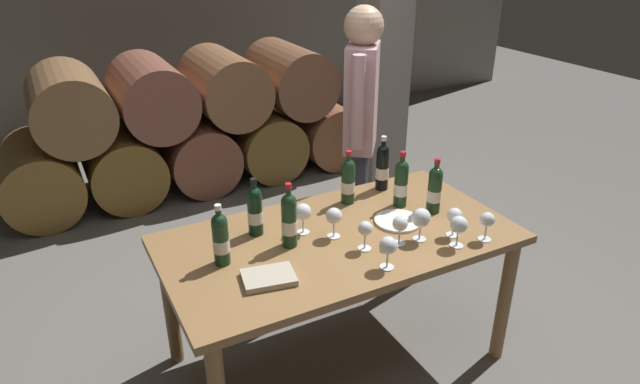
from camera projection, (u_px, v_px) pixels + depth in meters
ground_plane at (337, 357)px, 3.01m from camera, size 14.00×14.00×0.00m
cellar_back_wall at (140, 2)px, 5.74m from camera, size 10.00×0.24×2.80m
barrel_stack at (192, 125)px, 4.84m from camera, size 3.12×0.90×1.15m
stone_pillar at (384, 43)px, 4.27m from camera, size 0.32×0.32×2.60m
dining_table at (339, 252)px, 2.72m from camera, size 1.70×0.90×0.76m
wine_bottle_0 at (435, 189)px, 2.85m from camera, size 0.07×0.07×0.30m
wine_bottle_1 at (401, 183)px, 2.91m from camera, size 0.07×0.07×0.31m
wine_bottle_2 at (382, 167)px, 3.10m from camera, size 0.07×0.07×0.32m
wine_bottle_3 at (348, 181)px, 2.95m from camera, size 0.07×0.07×0.30m
wine_bottle_4 at (221, 238)px, 2.41m from camera, size 0.07×0.07×0.29m
wine_bottle_5 at (255, 210)px, 2.64m from camera, size 0.07×0.07×0.29m
wine_bottle_6 at (289, 219)px, 2.54m from camera, size 0.07×0.07×0.32m
wine_glass_0 at (421, 218)px, 2.60m from camera, size 0.09×0.09×0.16m
wine_glass_1 at (459, 225)px, 2.55m from camera, size 0.08×0.08×0.16m
wine_glass_2 at (388, 246)px, 2.38m from camera, size 0.08×0.08×0.15m
wine_glass_3 at (487, 221)px, 2.60m from camera, size 0.07×0.07×0.15m
wine_glass_4 at (303, 213)px, 2.66m from camera, size 0.08×0.08×0.16m
wine_glass_5 at (334, 217)px, 2.62m from camera, size 0.08×0.08×0.15m
wine_glass_6 at (455, 216)px, 2.63m from camera, size 0.07×0.07×0.15m
wine_glass_7 at (400, 225)px, 2.56m from camera, size 0.07×0.07×0.15m
wine_glass_8 at (365, 230)px, 2.53m from camera, size 0.07×0.07×0.14m
tasting_notebook at (269, 278)px, 2.34m from camera, size 0.25×0.20×0.03m
serving_plate at (398, 221)px, 2.80m from camera, size 0.24×0.24×0.01m
sommelier_presenting at (361, 119)px, 3.39m from camera, size 0.34×0.41×1.72m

